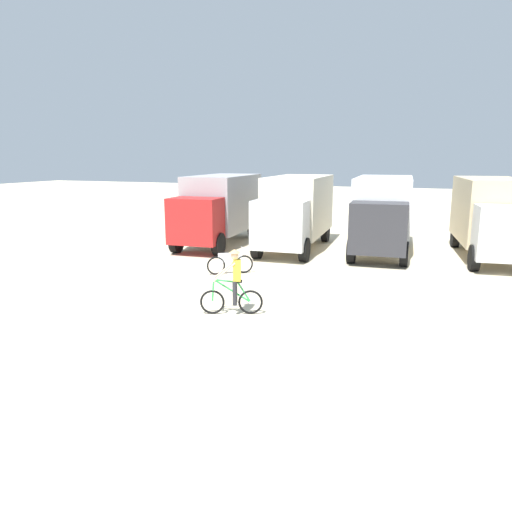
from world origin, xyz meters
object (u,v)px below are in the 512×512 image
Objects in this scene: bicycle_spare at (230,263)px; cyclist_orange_shirt at (233,284)px; box_truck_tan_camper at (492,214)px; box_truck_grey_hauler at (219,206)px; box_truck_avon_van at (382,211)px; box_truck_cream_rv at (296,209)px.

cyclist_orange_shirt is at bearing -65.07° from bicycle_spare.
bicycle_spare is (-9.16, -6.56, -1.48)m from box_truck_tan_camper.
box_truck_grey_hauler is at bearing -175.37° from box_truck_tan_camper.
box_truck_avon_van is at bearing 4.80° from box_truck_grey_hauler.
box_truck_cream_rv is at bearing 81.52° from bicycle_spare.
box_truck_avon_van is 3.78× the size of cyclist_orange_shirt.
bicycle_spare is (3.02, -5.57, -1.48)m from box_truck_grey_hauler.
box_truck_cream_rv is 3.89m from box_truck_avon_van.
box_truck_cream_rv is at bearing 96.30° from cyclist_orange_shirt.
box_truck_avon_van is 4.70× the size of bicycle_spare.
bicycle_spare is at bearing -144.39° from box_truck_tan_camper.
box_truck_grey_hauler is 0.99× the size of box_truck_tan_camper.
box_truck_cream_rv is 5.94m from bicycle_spare.
cyclist_orange_shirt is at bearing -63.00° from box_truck_grey_hauler.
box_truck_grey_hauler reaches higher than bicycle_spare.
box_truck_tan_camper reaches higher than bicycle_spare.
box_truck_grey_hauler is 10.98m from cyclist_orange_shirt.
box_truck_cream_rv is at bearing 1.80° from box_truck_grey_hauler.
box_truck_tan_camper is at bearing 4.33° from box_truck_avon_van.
box_truck_grey_hauler is 1.00× the size of box_truck_avon_van.
box_truck_avon_van reaches higher than bicycle_spare.
box_truck_avon_van is 0.99× the size of box_truck_tan_camper.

